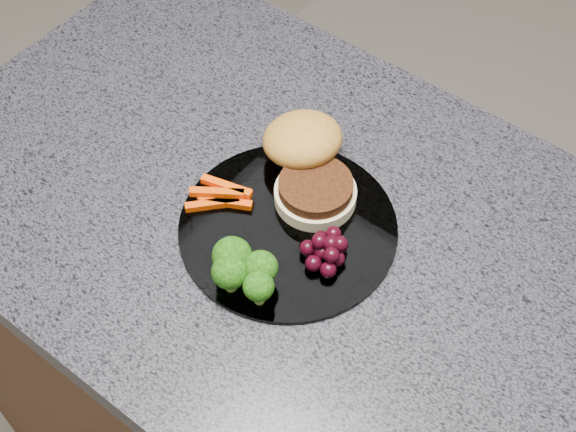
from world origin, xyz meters
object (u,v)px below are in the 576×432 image
object	(u,v)px
burger	(307,160)
grape_bunch	(327,250)
plate	(288,228)
island_cabinet	(347,426)

from	to	relation	value
burger	grape_bunch	distance (m)	0.13
burger	plate	bearing A→B (deg)	-46.11
island_cabinet	burger	distance (m)	0.52
island_cabinet	plate	distance (m)	0.49
plate	grape_bunch	distance (m)	0.06
grape_bunch	plate	bearing A→B (deg)	172.59
burger	island_cabinet	bearing A→B (deg)	-2.76
island_cabinet	plate	size ratio (longest dim) A/B	4.62
island_cabinet	plate	xyz separation A→B (m)	(-0.11, -0.01, 0.47)
island_cabinet	grape_bunch	size ratio (longest dim) A/B	20.86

